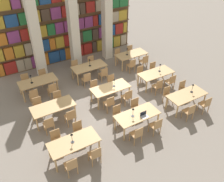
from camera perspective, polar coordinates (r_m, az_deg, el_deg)
The scene contains 59 objects.
ground_plane at distance 12.82m, azimuth -0.54°, elevation -2.01°, with size 40.00×40.00×0.00m, color gray.
bookshelf_bank at distance 15.77m, azimuth -10.55°, elevation 15.96°, with size 9.01×0.35×5.50m.
pillar_left at distance 14.07m, azimuth -17.48°, elevation 13.98°, with size 0.51×0.51×6.00m.
pillar_center at distance 14.68m, azimuth -8.99°, elevation 16.03°, with size 0.51×0.51×6.00m.
pillar_right at distance 15.57m, azimuth -1.19°, elevation 17.58°, with size 0.51×0.51×6.00m.
reading_table_0 at distance 9.79m, azimuth -8.72°, elevation -11.74°, with size 1.94×0.90×0.78m.
chair_0 at distance 9.40m, azimuth -9.31°, elevation -16.42°, with size 0.42×0.40×0.89m.
chair_1 at distance 10.35m, azimuth -12.52°, elevation -10.69°, with size 0.42×0.40×0.89m.
chair_2 at distance 9.62m, azimuth -3.90°, elevation -14.30°, with size 0.42×0.40×0.89m.
chair_3 at distance 10.54m, azimuth -7.61°, elevation -8.93°, with size 0.42×0.40×0.89m.
desk_lamp_0 at distance 9.50m, azimuth -9.18°, elevation -10.22°, with size 0.14×0.14×0.45m.
reading_table_1 at distance 10.86m, azimuth 5.75°, elevation -5.67°, with size 1.94×0.90×0.78m.
chair_4 at distance 10.35m, azimuth 5.71°, elevation -9.80°, with size 0.42×0.40×0.89m.
chair_5 at distance 11.23m, azimuth 1.38°, elevation -5.23°, with size 0.42×0.40×0.89m.
chair_6 at distance 10.82m, azimuth 10.01°, elevation -7.81°, with size 0.42×0.40×0.89m.
chair_7 at distance 11.66m, azimuth 5.51°, elevation -3.59°, with size 0.42×0.40×0.89m.
desk_lamp_1 at distance 10.50m, azimuth 4.83°, elevation -4.54°, with size 0.14×0.14×0.44m.
laptop at distance 10.71m, azimuth 7.36°, elevation -5.61°, with size 0.32×0.22×0.21m.
reading_table_2 at distance 12.45m, azimuth 16.70°, elevation -1.09°, with size 1.94×0.90×0.78m.
chair_8 at distance 11.89m, azimuth 17.25°, elevation -4.45°, with size 0.42×0.40×0.89m.
chair_9 at distance 12.65m, azimuth 12.63°, elevation -0.83°, with size 0.42×0.40×0.89m.
chair_10 at distance 12.56m, azimuth 20.55°, elevation -2.82°, with size 0.42×0.40×0.89m.
chair_11 at distance 13.28m, azimuth 15.98°, elevation 0.52°, with size 0.42×0.40×0.89m.
desk_lamp_2 at distance 12.46m, azimuth 17.98°, elevation 0.95°, with size 0.14×0.14×0.47m.
reading_table_3 at distance 11.55m, azimuth -13.32°, elevation -3.70°, with size 1.94×0.90×0.78m.
chair_12 at distance 11.05m, azimuth -14.25°, elevation -7.40°, with size 0.42×0.40×0.89m.
chair_13 at distance 12.17m, azimuth -16.46°, elevation -3.23°, with size 0.42×0.40×0.89m.
chair_14 at distance 11.24m, azimuth -9.52°, elevation -5.78°, with size 0.42×0.40×0.89m.
chair_15 at distance 12.34m, azimuth -12.15°, elevation -1.83°, with size 0.42×0.40×0.89m.
reading_table_4 at distance 12.40m, azimuth -0.37°, elevation 0.49°, with size 1.94×0.90×0.78m.
chair_16 at distance 11.82m, azimuth -0.63°, elevation -2.79°, with size 0.42×0.40×0.89m.
chair_17 at distance 12.86m, azimuth -3.90°, elevation 0.73°, with size 0.42×0.40×0.89m.
chair_18 at distance 12.24m, azimuth 3.48°, elevation -1.29°, with size 0.42×0.40×0.89m.
chair_19 at distance 13.25m, azimuth -0.01°, elevation 2.00°, with size 0.42×0.40×0.89m.
desk_lamp_3 at distance 12.28m, azimuth 0.48°, elevation 2.20°, with size 0.14×0.14×0.42m.
reading_table_5 at distance 13.77m, azimuth 9.99°, elevation 3.84°, with size 1.94×0.90×0.78m.
chair_20 at distance 13.18m, azimuth 10.41°, elevation 1.11°, with size 0.42×0.40×0.89m.
chair_21 at distance 14.12m, azimuth 6.66°, elevation 4.04°, with size 0.42×0.40×0.89m.
chair_22 at distance 13.70m, azimuth 13.28°, elevation 2.17°, with size 0.42×0.40×0.89m.
chair_23 at distance 14.60m, azimuth 9.49°, elevation 4.94°, with size 0.42×0.40×0.89m.
desk_lamp_4 at distance 13.74m, azimuth 10.93°, elevation 5.58°, with size 0.14×0.14×0.46m.
reading_table_6 at distance 13.45m, azimuth -16.58°, elevation 1.93°, with size 1.94×0.90×0.78m.
chair_24 at distance 12.89m, azimuth -17.43°, elevation -0.98°, with size 0.42×0.40×0.89m.
chair_25 at distance 14.11m, azimuth -19.07°, elevation 2.11°, with size 0.42×0.40×0.89m.
chair_26 at distance 13.05m, azimuth -13.47°, elevation 0.27°, with size 0.42×0.40×0.89m.
chair_27 at distance 14.25m, azimuth -15.43°, elevation 3.22°, with size 0.42×0.40×0.89m.
desk_lamp_5 at distance 13.15m, azimuth -18.09°, elevation 2.97°, with size 0.14×0.14×0.49m.
reading_table_7 at distance 14.24m, azimuth -5.24°, elevation 5.40°, with size 1.94×0.90×0.78m.
chair_28 at distance 13.59m, azimuth -5.83°, elevation 2.73°, with size 0.42×0.40×0.89m.
chair_29 at distance 14.75m, azimuth -8.32°, elevation 5.39°, with size 0.42×0.40×0.89m.
chair_30 at distance 13.98m, azimuth -1.95°, elevation 3.93°, with size 0.42×0.40×0.89m.
chair_31 at distance 15.11m, azimuth -4.66°, elevation 6.45°, with size 0.42×0.40×0.89m.
desk_lamp_6 at distance 14.07m, azimuth -5.14°, elevation 6.77°, with size 0.14×0.14×0.43m.
reading_table_8 at distance 15.53m, azimuth 4.44°, elevation 8.19°, with size 1.94×0.90×0.78m.
chair_32 at distance 14.86m, azimuth 4.46°, elevation 5.92°, with size 0.42×0.40×0.89m.
chair_33 at distance 15.93m, azimuth 1.47°, elevation 8.20°, with size 0.42×0.40×0.89m.
chair_34 at distance 15.35m, azimuth 7.35°, elevation 6.77°, with size 0.42×0.40×0.89m.
chair_35 at distance 16.39m, azimuth 4.27°, elevation 8.94°, with size 0.42×0.40×0.89m.
desk_lamp_7 at distance 15.23m, azimuth 3.49°, elevation 9.28°, with size 0.14×0.14×0.45m.
Camera 1 is at (-5.04, -8.80, 7.84)m, focal length 40.00 mm.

